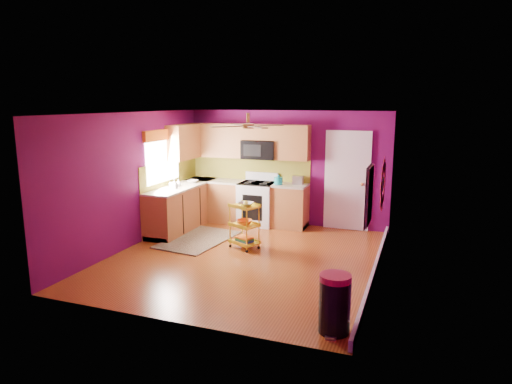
% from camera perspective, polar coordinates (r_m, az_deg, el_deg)
% --- Properties ---
extents(ground, '(5.00, 5.00, 0.00)m').
position_cam_1_polar(ground, '(8.07, -1.46, -8.23)').
color(ground, brown).
rests_on(ground, ground).
extents(room_envelope, '(4.54, 5.04, 2.52)m').
position_cam_1_polar(room_envelope, '(7.67, -1.34, 3.33)').
color(room_envelope, '#5B0A4A').
rests_on(room_envelope, ground).
extents(lower_cabinets, '(2.81, 2.31, 0.94)m').
position_cam_1_polar(lower_cabinets, '(10.06, -4.77, -1.72)').
color(lower_cabinets, brown).
rests_on(lower_cabinets, ground).
extents(electric_range, '(0.76, 0.66, 1.13)m').
position_cam_1_polar(electric_range, '(10.07, 0.19, -1.38)').
color(electric_range, white).
rests_on(electric_range, ground).
extents(upper_cabinetry, '(2.80, 2.30, 1.26)m').
position_cam_1_polar(upper_cabinetry, '(10.13, -3.50, 6.21)').
color(upper_cabinetry, brown).
rests_on(upper_cabinetry, ground).
extents(left_window, '(0.08, 1.35, 1.08)m').
position_cam_1_polar(left_window, '(9.60, -11.59, 5.34)').
color(left_window, white).
rests_on(left_window, ground).
extents(panel_door, '(0.95, 0.11, 2.15)m').
position_cam_1_polar(panel_door, '(9.78, 11.32, 1.25)').
color(panel_door, white).
rests_on(panel_door, ground).
extents(right_wall_art, '(0.04, 2.74, 1.04)m').
position_cam_1_polar(right_wall_art, '(6.86, 14.94, 0.40)').
color(right_wall_art, black).
rests_on(right_wall_art, ground).
extents(ceiling_fan, '(1.01, 1.01, 0.26)m').
position_cam_1_polar(ceiling_fan, '(7.80, -1.00, 8.32)').
color(ceiling_fan, '#BF8C3F').
rests_on(ceiling_fan, ground).
extents(shag_rug, '(1.23, 1.80, 0.02)m').
position_cam_1_polar(shag_rug, '(9.11, -7.20, -5.91)').
color(shag_rug, black).
rests_on(shag_rug, ground).
extents(rolling_cart, '(0.61, 0.54, 0.91)m').
position_cam_1_polar(rolling_cart, '(8.44, -1.44, -4.00)').
color(rolling_cart, yellow).
rests_on(rolling_cart, ground).
extents(trash_can, '(0.39, 0.42, 0.72)m').
position_cam_1_polar(trash_can, '(5.59, 9.80, -13.59)').
color(trash_can, black).
rests_on(trash_can, ground).
extents(teal_kettle, '(0.18, 0.18, 0.21)m').
position_cam_1_polar(teal_kettle, '(9.77, 2.82, 1.43)').
color(teal_kettle, teal).
rests_on(teal_kettle, lower_cabinets).
extents(toaster, '(0.22, 0.15, 0.18)m').
position_cam_1_polar(toaster, '(9.83, 5.27, 1.50)').
color(toaster, beige).
rests_on(toaster, lower_cabinets).
extents(soap_bottle_a, '(0.09, 0.09, 0.20)m').
position_cam_1_polar(soap_bottle_a, '(9.43, -10.15, 1.01)').
color(soap_bottle_a, '#EA3F72').
rests_on(soap_bottle_a, lower_cabinets).
extents(soap_bottle_b, '(0.12, 0.12, 0.15)m').
position_cam_1_polar(soap_bottle_b, '(9.70, -9.66, 1.16)').
color(soap_bottle_b, white).
rests_on(soap_bottle_b, lower_cabinets).
extents(counter_dish, '(0.23, 0.23, 0.06)m').
position_cam_1_polar(counter_dish, '(10.08, -7.94, 1.33)').
color(counter_dish, white).
rests_on(counter_dish, lower_cabinets).
extents(counter_cup, '(0.13, 0.13, 0.11)m').
position_cam_1_polar(counter_cup, '(9.61, -10.43, 0.90)').
color(counter_cup, white).
rests_on(counter_cup, lower_cabinets).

